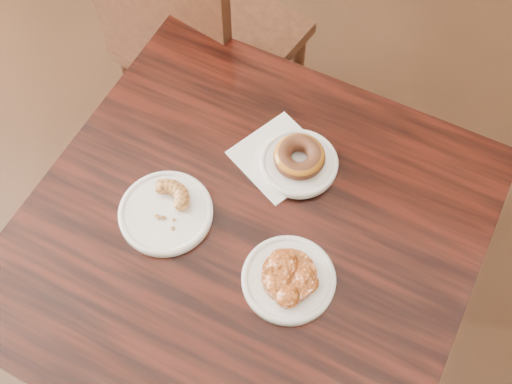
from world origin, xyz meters
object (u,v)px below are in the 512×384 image
at_px(glazed_donut, 299,157).
at_px(cruller_fragment, 165,208).
at_px(apple_fritter, 289,275).
at_px(cafe_table, 249,301).
at_px(chair_far, 213,40).

bearing_deg(glazed_donut, cruller_fragment, -134.07).
distance_m(apple_fritter, cruller_fragment, 0.26).
distance_m(glazed_donut, apple_fritter, 0.24).
bearing_deg(cafe_table, glazed_donut, 82.33).
xyz_separation_m(glazed_donut, apple_fritter, (0.07, -0.23, -0.01)).
bearing_deg(glazed_donut, cafe_table, -101.69).
relative_size(chair_far, glazed_donut, 8.95).
relative_size(cafe_table, cruller_fragment, 8.10).
height_order(chair_far, apple_fritter, chair_far).
bearing_deg(chair_far, cafe_table, 133.76).
bearing_deg(chair_far, glazed_donut, 144.56).
bearing_deg(apple_fritter, glazed_donut, 106.90).
distance_m(cafe_table, apple_fritter, 0.42).
bearing_deg(cafe_table, chair_far, 125.00).
bearing_deg(chair_far, apple_fritter, 137.79).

